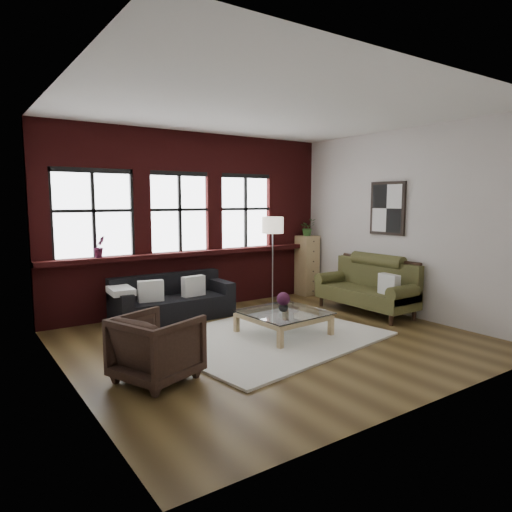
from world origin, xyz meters
TOP-DOWN VIEW (x-y plane):
  - floor at (0.00, 0.00)m, footprint 5.50×5.50m
  - ceiling at (0.00, 0.00)m, footprint 5.50×5.50m
  - wall_back at (0.00, 2.50)m, footprint 5.50×0.00m
  - wall_front at (0.00, -2.50)m, footprint 5.50×0.00m
  - wall_left at (-2.75, 0.00)m, footprint 0.00×5.00m
  - wall_right at (2.75, 0.00)m, footprint 0.00×5.00m
  - brick_backwall at (0.00, 2.44)m, footprint 5.50×0.12m
  - sill_ledge at (0.00, 2.35)m, footprint 5.50×0.30m
  - window_left at (-1.80, 2.45)m, footprint 1.38×0.10m
  - window_mid at (-0.30, 2.45)m, footprint 1.38×0.10m
  - window_right at (1.10, 2.45)m, footprint 1.38×0.10m
  - wall_poster at (2.72, 0.30)m, footprint 0.05×0.74m
  - shag_rug at (0.01, 0.13)m, footprint 3.38×2.83m
  - dark_sofa at (-0.70, 1.90)m, footprint 1.99×0.80m
  - pillow_a at (-1.12, 1.80)m, footprint 0.42×0.22m
  - pillow_b at (-0.36, 1.80)m, footprint 0.41×0.18m
  - vintage_settee at (2.30, 0.38)m, footprint 0.84×1.89m
  - pillow_settee at (2.22, -0.20)m, footprint 0.18×0.39m
  - armchair at (-1.93, -0.42)m, footprint 1.05×1.04m
  - coffee_table at (0.27, 0.13)m, footprint 1.18×1.18m
  - vase at (0.27, 0.13)m, footprint 0.18×0.18m
  - flowers at (0.27, 0.13)m, footprint 0.20×0.20m
  - drawer_chest at (2.50, 2.20)m, footprint 0.38×0.38m
  - potted_plant_top at (2.50, 2.20)m, footprint 0.34×0.31m
  - floor_lamp at (1.26, 1.74)m, footprint 0.40×0.40m
  - sill_plant at (-1.76, 2.32)m, footprint 0.23×0.20m

SIDE VIEW (x-z plane):
  - floor at x=0.00m, z-range 0.00..0.00m
  - shag_rug at x=0.01m, z-range 0.00..0.03m
  - coffee_table at x=0.27m, z-range -0.01..0.36m
  - dark_sofa at x=-0.70m, z-range 0.00..0.72m
  - armchair at x=-1.93m, z-range 0.00..0.74m
  - vase at x=0.27m, z-range 0.36..0.51m
  - vintage_settee at x=2.30m, z-range 0.00..1.01m
  - pillow_a at x=-1.12m, z-range 0.38..0.72m
  - pillow_b at x=-0.36m, z-range 0.38..0.72m
  - flowers at x=0.27m, z-range 0.45..0.65m
  - pillow_settee at x=2.22m, z-range 0.44..0.78m
  - drawer_chest at x=2.50m, z-range 0.00..1.25m
  - floor_lamp at x=1.26m, z-range 0.00..1.83m
  - sill_ledge at x=0.00m, z-range 1.00..1.08m
  - sill_plant at x=-1.76m, z-range 1.08..1.43m
  - potted_plant_top at x=2.50m, z-range 1.25..1.61m
  - wall_back at x=0.00m, z-range -1.15..4.35m
  - wall_front at x=0.00m, z-range -1.15..4.35m
  - wall_left at x=-2.75m, z-range -0.90..4.10m
  - wall_right at x=2.75m, z-range -0.90..4.10m
  - brick_backwall at x=0.00m, z-range 0.00..3.20m
  - window_left at x=-1.80m, z-range 1.00..2.50m
  - window_mid at x=-0.30m, z-range 1.00..2.50m
  - window_right at x=1.10m, z-range 1.00..2.50m
  - wall_poster at x=2.72m, z-range 1.38..2.32m
  - ceiling at x=0.00m, z-range 3.20..3.20m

